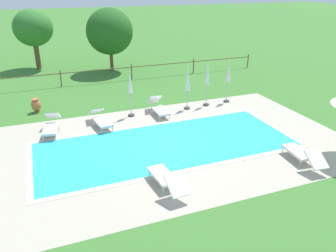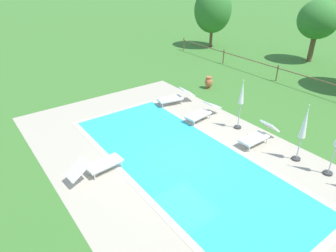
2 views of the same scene
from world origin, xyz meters
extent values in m
plane|color=#3D752D|center=(0.00, 0.00, 0.00)|extent=(160.00, 160.00, 0.00)
cube|color=#B2A893|center=(0.00, 0.00, 0.00)|extent=(15.24, 8.95, 0.01)
cube|color=#2DB7C6|center=(0.00, 0.00, 0.01)|extent=(10.48, 4.19, 0.01)
cube|color=#C0B59F|center=(0.00, 2.22, 0.01)|extent=(10.96, 0.24, 0.01)
cube|color=#C0B59F|center=(0.00, -2.22, 0.01)|extent=(10.96, 0.24, 0.01)
cube|color=#C0B59F|center=(-5.36, 0.00, 0.01)|extent=(0.24, 4.19, 0.01)
cube|color=white|center=(-4.41, 2.71, 0.32)|extent=(0.84, 1.39, 0.07)
cube|color=white|center=(-4.22, 3.69, 0.54)|extent=(0.73, 0.85, 0.51)
cube|color=silver|center=(-4.41, 2.71, 0.26)|extent=(0.81, 1.36, 0.04)
cylinder|color=silver|center=(-4.27, 2.12, 0.14)|extent=(0.04, 0.04, 0.28)
cylinder|color=silver|center=(-4.77, 2.21, 0.14)|extent=(0.04, 0.04, 0.28)
cylinder|color=silver|center=(-4.05, 3.20, 0.14)|extent=(0.04, 0.04, 0.28)
cylinder|color=silver|center=(-4.55, 3.30, 0.14)|extent=(0.04, 0.04, 0.28)
cube|color=white|center=(0.88, 3.07, 0.32)|extent=(0.60, 1.30, 0.07)
cube|color=white|center=(0.87, 4.05, 0.58)|extent=(0.60, 0.70, 0.58)
cube|color=silver|center=(0.88, 3.07, 0.26)|extent=(0.57, 1.28, 0.04)
cylinder|color=silver|center=(1.13, 2.52, 0.14)|extent=(0.04, 0.04, 0.28)
cylinder|color=silver|center=(0.62, 2.52, 0.14)|extent=(0.04, 0.04, 0.28)
cylinder|color=silver|center=(1.13, 3.63, 0.14)|extent=(0.04, 0.04, 0.28)
cylinder|color=silver|center=(0.62, 3.63, 0.14)|extent=(0.04, 0.04, 0.28)
cube|color=white|center=(-1.16, -2.66, 0.32)|extent=(0.71, 1.35, 0.07)
cube|color=white|center=(-1.07, -3.66, 0.54)|extent=(0.66, 0.80, 0.50)
cube|color=silver|center=(-1.16, -2.66, 0.26)|extent=(0.68, 1.32, 0.04)
cylinder|color=silver|center=(-1.46, -2.13, 0.14)|extent=(0.04, 0.04, 0.28)
cylinder|color=silver|center=(-0.95, -2.09, 0.14)|extent=(0.04, 0.04, 0.28)
cylinder|color=silver|center=(-1.36, -3.23, 0.14)|extent=(0.04, 0.04, 0.28)
cylinder|color=silver|center=(-0.86, -3.19, 0.14)|extent=(0.04, 0.04, 0.28)
cube|color=white|center=(-2.11, 2.66, 0.32)|extent=(0.76, 1.37, 0.07)
cube|color=white|center=(-2.24, 3.68, 0.50)|extent=(0.69, 0.86, 0.43)
cube|color=silver|center=(-2.11, 2.66, 0.26)|extent=(0.73, 1.34, 0.04)
cylinder|color=silver|center=(-1.79, 2.14, 0.14)|extent=(0.04, 0.04, 0.28)
cylinder|color=silver|center=(-2.30, 2.08, 0.14)|extent=(0.04, 0.04, 0.28)
cylinder|color=silver|center=(-1.93, 3.24, 0.14)|extent=(0.04, 0.04, 0.28)
cylinder|color=silver|center=(-2.44, 3.18, 0.14)|extent=(0.04, 0.04, 0.28)
cylinder|color=#383838|center=(-0.50, 3.65, 0.04)|extent=(0.32, 0.32, 0.08)
cylinder|color=#B2B5B7|center=(-0.50, 3.65, 0.62)|extent=(0.04, 0.04, 1.24)
cone|color=white|center=(-0.50, 3.65, 1.76)|extent=(0.24, 0.24, 1.04)
sphere|color=white|center=(-0.50, 3.65, 2.29)|extent=(0.05, 0.05, 0.05)
cylinder|color=#383838|center=(2.55, 3.57, 0.04)|extent=(0.32, 0.32, 0.08)
cylinder|color=#B2B5B7|center=(2.55, 3.57, 0.51)|extent=(0.04, 0.04, 1.01)
cone|color=white|center=(2.55, 3.57, 1.64)|extent=(0.25, 0.25, 1.27)
sphere|color=white|center=(2.55, 3.57, 2.30)|extent=(0.05, 0.05, 0.05)
cylinder|color=#383838|center=(3.75, 3.69, 0.04)|extent=(0.32, 0.32, 0.08)
cylinder|color=#B2B5B7|center=(3.75, 3.69, 0.60)|extent=(0.04, 0.04, 1.20)
cylinder|color=#B7663D|center=(-4.92, 5.94, 0.04)|extent=(0.26, 0.26, 0.08)
ellipsoid|color=#B7663D|center=(-4.92, 5.94, 0.39)|extent=(0.48, 0.48, 0.61)
cylinder|color=#B7663D|center=(-4.92, 5.94, 0.69)|extent=(0.36, 0.36, 0.06)
cylinder|color=brown|center=(-12.68, 10.28, 0.53)|extent=(0.08, 0.08, 1.05)
cylinder|color=brown|center=(-7.99, 10.28, 0.53)|extent=(0.08, 0.08, 1.05)
cylinder|color=brown|center=(-3.30, 10.28, 0.53)|extent=(0.08, 0.08, 1.05)
cube|color=brown|center=(-0.96, 10.28, 0.85)|extent=(23.46, 0.05, 0.05)
cylinder|color=brown|center=(-12.28, 13.02, 0.84)|extent=(0.25, 0.25, 1.68)
ellipsoid|color=#33752D|center=(-12.28, 13.02, 3.09)|extent=(3.15, 3.15, 3.77)
cylinder|color=brown|center=(-4.49, 15.94, 1.02)|extent=(0.37, 0.37, 2.05)
ellipsoid|color=#33752D|center=(-4.49, 15.94, 3.07)|extent=(2.88, 2.88, 2.72)
camera|label=1|loc=(-4.49, -11.69, 6.29)|focal=35.88mm
camera|label=2|loc=(7.34, -6.03, 6.69)|focal=32.18mm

